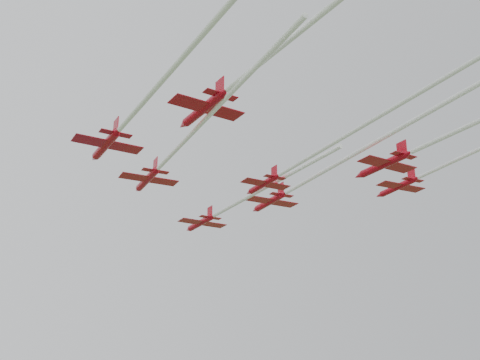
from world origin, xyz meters
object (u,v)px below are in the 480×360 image
jet_row3_right (437,169)px  jet_row4_right (458,131)px  jet_lead (226,209)px  jet_row2_right (314,176)px  jet_row3_left (148,97)px  jet_row3_mid (324,149)px  jet_row4_left (255,67)px  jet_row2_left (174,152)px

jet_row3_right → jet_row4_right: bearing=-127.1°
jet_lead → jet_row2_right: (7.78, -15.82, 2.62)m
jet_row2_right → jet_row3_left: 40.03m
jet_row3_mid → jet_row3_right: size_ratio=1.28×
jet_row4_right → jet_lead: bearing=102.2°
jet_row3_left → jet_row4_left: (8.77, -8.89, 2.02)m
jet_row2_left → jet_row3_mid: bearing=-40.3°
jet_lead → jet_row4_left: size_ratio=0.92×
jet_row3_left → jet_row2_right: bearing=25.7°
jet_row2_left → jet_row4_left: 25.51m
jet_row2_right → jet_row4_left: 37.37m
jet_row2_right → jet_row3_right: bearing=-32.6°
jet_row2_left → jet_row3_right: size_ratio=1.19×
jet_row2_right → jet_row3_right: size_ratio=1.34×
jet_row2_right → jet_row2_left: bearing=-176.7°
jet_row4_right → jet_row3_mid: bearing=132.3°
jet_row2_left → jet_row2_right: jet_row2_right is taller
jet_row3_left → jet_row3_mid: 26.14m
jet_row2_right → jet_row3_right: 19.95m
jet_row3_mid → jet_row3_right: jet_row3_right is taller
jet_lead → jet_row3_left: jet_lead is taller
jet_row2_left → jet_row3_right: 43.33m
jet_row2_left → jet_row3_right: jet_row3_right is taller
jet_row3_right → jet_row4_left: (-43.75, -13.02, -1.38)m
jet_row2_right → jet_row4_right: jet_row2_right is taller
jet_row3_mid → jet_row4_right: size_ratio=1.04×
jet_row2_left → jet_row3_right: (41.48, -12.38, 1.71)m
jet_row2_right → jet_row4_left: bearing=-133.8°
jet_lead → jet_row4_left: bearing=-114.7°
jet_lead → jet_row4_right: bearing=-77.2°
jet_row2_left → jet_row3_left: 19.93m
jet_row2_right → jet_lead: bearing=120.4°
jet_row2_left → jet_row4_right: 39.05m
jet_row3_right → jet_row4_left: bearing=-157.9°
jet_row2_right → jet_row4_right: size_ratio=1.09×
jet_lead → jet_row2_left: jet_row2_left is taller
jet_lead → jet_row3_right: size_ratio=1.06×
jet_lead → jet_row2_left: bearing=-137.7°
jet_lead → jet_row3_left: (-28.78, -31.90, -0.15)m
jet_row2_left → jet_row3_left: bearing=-118.1°
jet_row3_right → jet_row4_left: size_ratio=0.87×
jet_row3_right → jet_row4_right: 22.24m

